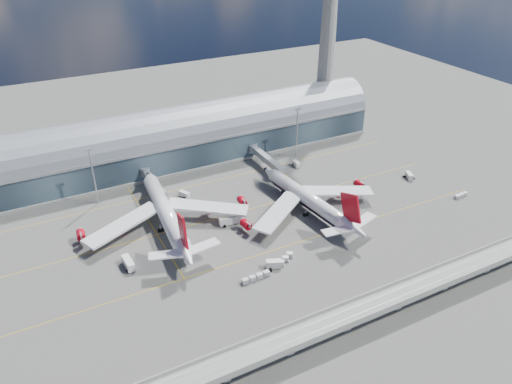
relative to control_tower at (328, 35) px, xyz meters
name	(u,v)px	position (x,y,z in m)	size (l,w,h in m)	color
ground	(260,237)	(-85.00, -83.00, -51.64)	(500.00, 500.00, 0.00)	#474744
taxi_lines	(236,210)	(-85.00, -60.89, -51.63)	(200.00, 80.12, 0.01)	gold
terminal	(187,138)	(-85.00, -5.01, -40.30)	(200.00, 30.00, 28.00)	#212D37
control_tower	(328,35)	(0.00, 0.00, 0.00)	(19.00, 19.00, 103.00)	gray
guideway	(348,316)	(-85.00, -138.00, -46.34)	(220.00, 8.50, 7.20)	gray
floodlight_mast_left	(93,175)	(-135.00, -28.00, -38.00)	(3.00, 0.70, 25.70)	gray
floodlight_mast_right	(297,132)	(-35.00, -28.00, -38.00)	(3.00, 0.70, 25.70)	gray
airliner_left	(167,214)	(-114.66, -60.27, -45.37)	(68.48, 71.99, 21.92)	white
airliner_right	(309,200)	(-58.38, -75.89, -46.20)	(63.20, 66.07, 20.95)	white
jet_bridge_left	(152,182)	(-110.94, -29.88, -46.46)	(4.40, 28.00, 7.25)	gray
jet_bridge_right	(265,158)	(-55.04, -31.82, -46.46)	(4.40, 32.00, 7.25)	gray
service_truck_0	(128,263)	(-135.19, -77.83, -49.96)	(3.11, 7.97, 3.25)	silver
service_truck_1	(274,264)	(-89.87, -101.99, -50.09)	(5.81, 4.30, 3.06)	silver
service_truck_2	(230,220)	(-91.49, -69.34, -49.94)	(9.27, 3.76, 3.27)	silver
service_truck_3	(409,176)	(-0.55, -73.24, -50.27)	(4.08, 5.92, 2.67)	silver
service_truck_4	(296,164)	(-40.93, -37.95, -50.31)	(2.57, 4.71, 2.64)	silver
service_truck_5	(184,194)	(-100.13, -40.42, -50.37)	(4.16, 5.45, 2.48)	silver
cargo_train_0	(285,259)	(-84.39, -100.83, -50.63)	(8.50, 5.60, 1.93)	gray
cargo_train_1	(256,277)	(-98.46, -104.86, -50.69)	(10.98, 2.13, 1.82)	gray
cargo_train_2	(461,195)	(7.50, -97.18, -50.78)	(7.39, 1.98, 1.63)	gray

